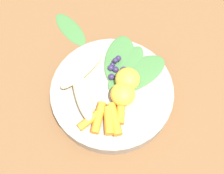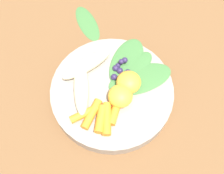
% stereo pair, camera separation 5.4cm
% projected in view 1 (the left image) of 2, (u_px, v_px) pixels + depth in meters
% --- Properties ---
extents(ground_plane, '(2.40, 2.40, 0.00)m').
position_uv_depth(ground_plane, '(112.00, 96.00, 0.60)').
color(ground_plane, brown).
extents(bowl, '(0.25, 0.25, 0.03)m').
position_uv_depth(bowl, '(112.00, 93.00, 0.58)').
color(bowl, gray).
rests_on(bowl, ground_plane).
extents(banana_peeled_left, '(0.10, 0.10, 0.03)m').
position_uv_depth(banana_peeled_left, '(82.00, 94.00, 0.55)').
color(banana_peeled_left, beige).
rests_on(banana_peeled_left, bowl).
extents(banana_peeled_right, '(0.12, 0.05, 0.03)m').
position_uv_depth(banana_peeled_right, '(82.00, 69.00, 0.57)').
color(banana_peeled_right, beige).
rests_on(banana_peeled_right, bowl).
extents(orange_segment_near, '(0.05, 0.05, 0.04)m').
position_uv_depth(orange_segment_near, '(128.00, 79.00, 0.56)').
color(orange_segment_near, '#F4A833').
rests_on(orange_segment_near, bowl).
extents(orange_segment_far, '(0.05, 0.05, 0.04)m').
position_uv_depth(orange_segment_far, '(123.00, 94.00, 0.54)').
color(orange_segment_far, '#F4A833').
rests_on(orange_segment_far, bowl).
extents(carrot_front, '(0.06, 0.03, 0.02)m').
position_uv_depth(carrot_front, '(89.00, 118.00, 0.53)').
color(carrot_front, orange).
rests_on(carrot_front, bowl).
extents(carrot_mid_left, '(0.06, 0.04, 0.02)m').
position_uv_depth(carrot_mid_left, '(98.00, 118.00, 0.53)').
color(carrot_mid_left, orange).
rests_on(carrot_mid_left, bowl).
extents(carrot_mid_right, '(0.05, 0.04, 0.02)m').
position_uv_depth(carrot_mid_right, '(109.00, 121.00, 0.53)').
color(carrot_mid_right, orange).
rests_on(carrot_mid_right, bowl).
extents(carrot_rear, '(0.06, 0.06, 0.02)m').
position_uv_depth(carrot_rear, '(114.00, 119.00, 0.53)').
color(carrot_rear, orange).
rests_on(carrot_rear, bowl).
extents(carrot_small, '(0.05, 0.04, 0.02)m').
position_uv_depth(carrot_small, '(121.00, 111.00, 0.54)').
color(carrot_small, orange).
rests_on(carrot_small, bowl).
extents(blueberry_pile, '(0.05, 0.04, 0.02)m').
position_uv_depth(blueberry_pile, '(118.00, 69.00, 0.58)').
color(blueberry_pile, '#2D234C').
rests_on(blueberry_pile, bowl).
extents(coconut_shred_patch, '(0.04, 0.04, 0.00)m').
position_uv_depth(coconut_shred_patch, '(123.00, 79.00, 0.58)').
color(coconut_shred_patch, white).
rests_on(coconut_shred_patch, bowl).
extents(kale_leaf_left, '(0.15, 0.12, 0.01)m').
position_uv_depth(kale_leaf_left, '(137.00, 74.00, 0.58)').
color(kale_leaf_left, '#3D7038').
rests_on(kale_leaf_left, bowl).
extents(kale_leaf_right, '(0.10, 0.04, 0.01)m').
position_uv_depth(kale_leaf_right, '(129.00, 64.00, 0.59)').
color(kale_leaf_right, '#3D7038').
rests_on(kale_leaf_right, bowl).
extents(kale_leaf_rear, '(0.14, 0.10, 0.01)m').
position_uv_depth(kale_leaf_rear, '(120.00, 59.00, 0.60)').
color(kale_leaf_rear, '#3D7038').
rests_on(kale_leaf_rear, bowl).
extents(kale_leaf_stray, '(0.08, 0.12, 0.01)m').
position_uv_depth(kale_leaf_stray, '(70.00, 29.00, 0.67)').
color(kale_leaf_stray, '#3D7038').
rests_on(kale_leaf_stray, ground_plane).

